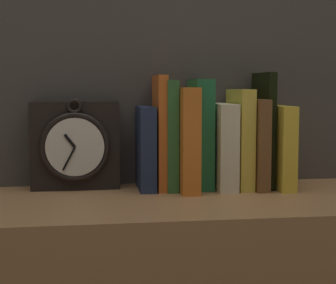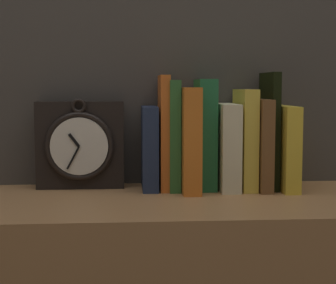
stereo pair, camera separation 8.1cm
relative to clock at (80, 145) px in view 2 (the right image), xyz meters
The scene contains 11 objects.
clock is the anchor object (origin of this frame).
book_slot0_navy 0.15m from the clock, ahead, with size 0.03×0.12×0.18m.
book_slot1_orange 0.18m from the clock, ahead, with size 0.02×0.12×0.24m.
book_slot2_green 0.20m from the clock, ahead, with size 0.02×0.12×0.23m.
book_slot3_orange 0.24m from the clock, 11.11° to the right, with size 0.04×0.16×0.22m.
book_slot4_green 0.27m from the clock, ahead, with size 0.04×0.12×0.23m.
book_slot5_cream 0.32m from the clock, ahead, with size 0.04×0.14×0.18m.
book_slot6_yellow 0.36m from the clock, ahead, with size 0.03×0.13×0.21m.
book_slot7_brown 0.39m from the clock, ahead, with size 0.03×0.15×0.19m.
book_slot8_black 0.41m from the clock, ahead, with size 0.02×0.13×0.25m.
book_slot9_yellow 0.44m from the clock, ahead, with size 0.03×0.16×0.18m.
Camera 2 is at (-0.08, -1.08, 0.94)m, focal length 60.00 mm.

